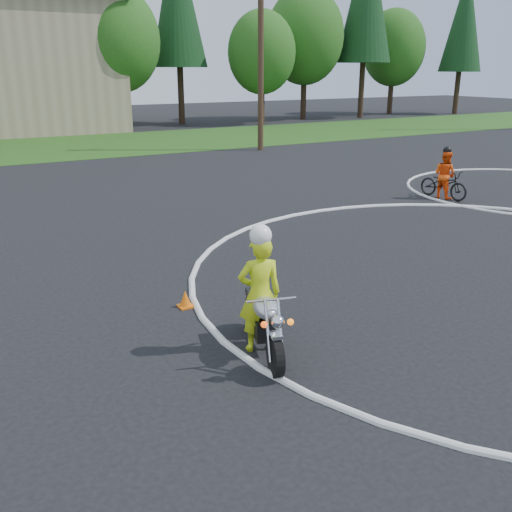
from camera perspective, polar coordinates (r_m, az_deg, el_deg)
grass_strip at (r=32.52m, az=-12.82°, el=10.97°), size 120.00×10.00×0.02m
course_markings at (r=14.71m, az=23.94°, el=1.32°), size 19.05×19.05×0.12m
primary_motorcycle at (r=8.10m, az=0.81°, el=-6.57°), size 0.87×1.90×1.02m
rider_primary_grp at (r=8.05m, az=0.38°, el=-3.50°), size 0.72×0.57×1.90m
rider_second_grp at (r=18.92m, az=18.30°, el=7.23°), size 0.80×1.75×1.62m
treeline at (r=45.53m, az=2.75°, el=21.68°), size 38.20×8.10×14.52m
utility_poles at (r=28.78m, az=0.48°, el=20.86°), size 41.60×1.12×10.00m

